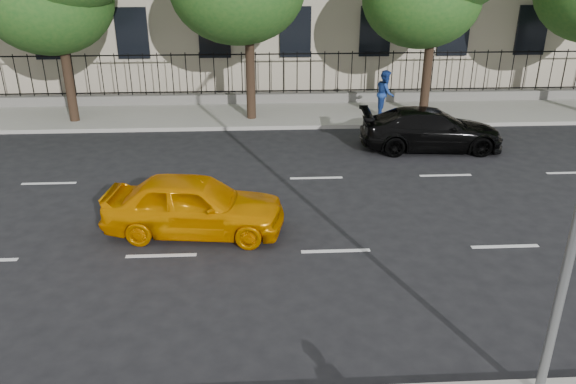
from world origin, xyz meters
The scene contains 7 objects.
ground centered at (0.00, 0.00, 0.00)m, with size 120.00×120.00×0.00m, color black.
far_sidewalk centered at (0.00, 14.00, 0.07)m, with size 60.00×4.00×0.15m, color gray.
lane_markings centered at (0.00, 4.75, 0.01)m, with size 49.60×4.62×0.01m, color silver, non-canonical shape.
iron_fence centered at (0.00, 15.70, 0.65)m, with size 30.00×0.50×2.20m.
yellow_taxi centered at (-3.31, 3.64, 0.74)m, with size 1.75×4.35×1.48m, color orange.
black_sedan centered at (4.22, 9.51, 0.71)m, with size 1.98×4.86×1.41m, color black.
pedestrian_far centered at (3.41, 13.30, 1.07)m, with size 0.89×0.70×1.84m, color navy.
Camera 1 is at (-1.71, -8.77, 6.43)m, focal length 35.00 mm.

